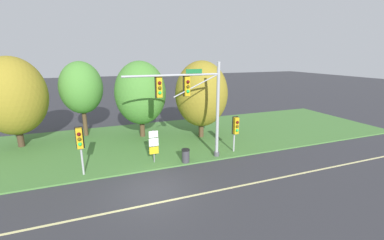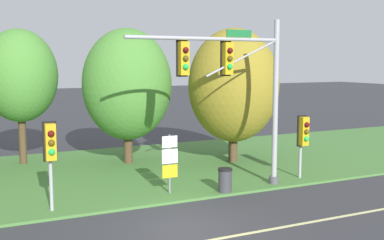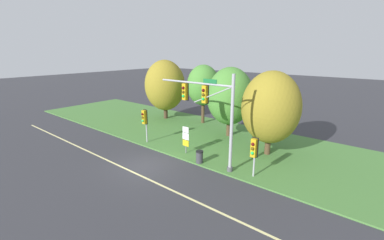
{
  "view_description": "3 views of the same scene",
  "coord_description": "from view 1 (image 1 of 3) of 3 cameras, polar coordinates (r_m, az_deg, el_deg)",
  "views": [
    {
      "loc": [
        -2.42,
        -12.49,
        7.22
      ],
      "look_at": [
        4.07,
        4.46,
        2.57
      ],
      "focal_mm": 24.0,
      "sensor_mm": 36.0,
      "label": 1
    },
    {
      "loc": [
        -5.99,
        -13.0,
        5.13
      ],
      "look_at": [
        2.39,
        4.55,
        2.75
      ],
      "focal_mm": 45.0,
      "sensor_mm": 36.0,
      "label": 2
    },
    {
      "loc": [
        13.77,
        -11.11,
        8.19
      ],
      "look_at": [
        1.95,
        3.19,
        3.14
      ],
      "focal_mm": 24.0,
      "sensor_mm": 36.0,
      "label": 3
    }
  ],
  "objects": [
    {
      "name": "tree_behind_signpost",
      "position": [
        22.64,
        -11.36,
        5.88
      ],
      "size": [
        4.36,
        4.36,
        6.63
      ],
      "color": "#4C3823",
      "rests_on": "grass_verge"
    },
    {
      "name": "lane_stripe",
      "position": [
        13.61,
        -7.89,
        -17.81
      ],
      "size": [
        36.0,
        0.16,
        0.01
      ],
      "primitive_type": "cube",
      "color": "beige",
      "rests_on": "ground"
    },
    {
      "name": "trash_bin",
      "position": [
        17.54,
        -1.42,
        -7.92
      ],
      "size": [
        0.56,
        0.56,
        0.93
      ],
      "color": "#38383D",
      "rests_on": "grass_verge"
    },
    {
      "name": "traffic_signal_mast",
      "position": [
        16.95,
        0.44,
        4.82
      ],
      "size": [
        6.53,
        0.49,
        6.67
      ],
      "color": "#9EA0A5",
      "rests_on": "grass_verge"
    },
    {
      "name": "tree_mid_verge",
      "position": [
        22.12,
        2.1,
        5.79
      ],
      "size": [
        4.5,
        4.5,
        6.65
      ],
      "color": "#4C3823",
      "rests_on": "grass_verge"
    },
    {
      "name": "pedestrian_signal_further_along",
      "position": [
        19.09,
        9.7,
        -1.63
      ],
      "size": [
        0.46,
        0.55,
        2.73
      ],
      "color": "#9EA0A5",
      "rests_on": "grass_verge"
    },
    {
      "name": "ground_plane",
      "position": [
        14.63,
        -9.01,
        -15.42
      ],
      "size": [
        160.0,
        160.0,
        0.0
      ],
      "primitive_type": "plane",
      "color": "#333338"
    },
    {
      "name": "grass_verge",
      "position": [
        22.08,
        -13.56,
        -5.01
      ],
      "size": [
        48.0,
        11.5,
        0.1
      ],
      "primitive_type": "cube",
      "color": "#477A38",
      "rests_on": "ground"
    },
    {
      "name": "tree_left_of_mast",
      "position": [
        24.37,
        -23.4,
        6.58
      ],
      "size": [
        3.61,
        3.61,
        6.59
      ],
      "color": "#4C3823",
      "rests_on": "grass_verge"
    },
    {
      "name": "route_sign_post",
      "position": [
        17.41,
        -8.5,
        -5.27
      ],
      "size": [
        0.64,
        0.08,
        2.27
      ],
      "color": "slate",
      "rests_on": "grass_verge"
    },
    {
      "name": "tree_nearest_road",
      "position": [
        23.85,
        -34.94,
        4.34
      ],
      "size": [
        4.79,
        4.79,
        7.04
      ],
      "color": "#423021",
      "rests_on": "grass_verge"
    },
    {
      "name": "pedestrian_signal_near_kerb",
      "position": [
        16.42,
        -23.65,
        -4.32
      ],
      "size": [
        0.46,
        0.55,
        3.05
      ],
      "color": "#9EA0A5",
      "rests_on": "grass_verge"
    }
  ]
}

